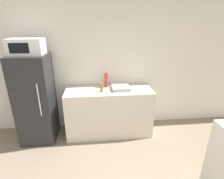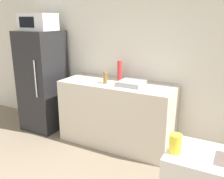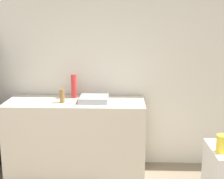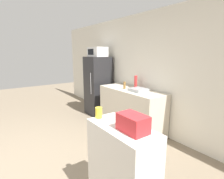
# 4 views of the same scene
# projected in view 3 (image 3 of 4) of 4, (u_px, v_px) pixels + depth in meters

# --- Properties ---
(wall_back) EXTENTS (8.00, 0.06, 2.60)m
(wall_back) POSITION_uv_depth(u_px,v_px,m) (85.00, 66.00, 3.99)
(wall_back) COLOR silver
(wall_back) RESTS_ON ground_plane
(counter) EXTENTS (1.65, 0.61, 0.93)m
(counter) POSITION_uv_depth(u_px,v_px,m) (76.00, 138.00, 3.82)
(counter) COLOR beige
(counter) RESTS_ON ground_plane
(sink_basin) EXTENTS (0.34, 0.32, 0.06)m
(sink_basin) POSITION_uv_depth(u_px,v_px,m) (94.00, 99.00, 3.71)
(sink_basin) COLOR #9EA3A8
(sink_basin) RESTS_ON counter
(bottle_tall) EXTENTS (0.07, 0.07, 0.29)m
(bottle_tall) POSITION_uv_depth(u_px,v_px,m) (74.00, 86.00, 3.85)
(bottle_tall) COLOR red
(bottle_tall) RESTS_ON counter
(bottle_short) EXTENTS (0.06, 0.06, 0.16)m
(bottle_short) POSITION_uv_depth(u_px,v_px,m) (62.00, 96.00, 3.63)
(bottle_short) COLOR olive
(bottle_short) RESTS_ON counter
(jar) EXTENTS (0.08, 0.08, 0.12)m
(jar) POSITION_uv_depth(u_px,v_px,m) (222.00, 144.00, 2.08)
(jar) COLOR yellow
(jar) RESTS_ON shelf_cabinet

